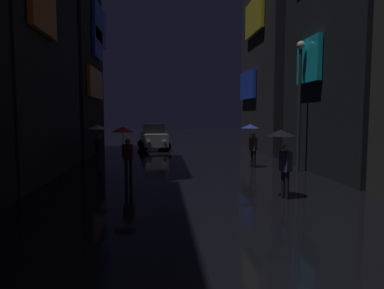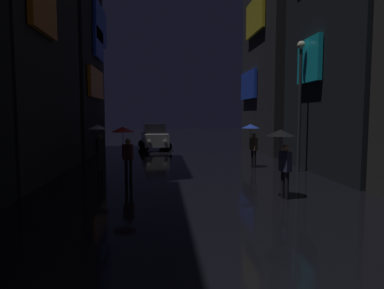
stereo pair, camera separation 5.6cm
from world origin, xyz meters
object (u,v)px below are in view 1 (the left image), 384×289
at_px(pedestrian_midstreet_left_black, 282,144).
at_px(pedestrian_far_right_clear, 98,135).
at_px(pedestrian_foreground_right_blue, 251,133).
at_px(pedestrian_near_crossing_red, 125,139).
at_px(streetlamp_right_far, 300,91).
at_px(car_distant, 154,137).

xyz_separation_m(pedestrian_midstreet_left_black, pedestrian_far_right_clear, (-6.53, 5.83, 0.00)).
bearing_deg(pedestrian_foreground_right_blue, pedestrian_near_crossing_red, -151.11).
distance_m(pedestrian_foreground_right_blue, streetlamp_right_far, 2.99).
bearing_deg(pedestrian_near_crossing_red, pedestrian_foreground_right_blue, 28.89).
bearing_deg(pedestrian_far_right_clear, pedestrian_foreground_right_blue, 2.58).
bearing_deg(pedestrian_foreground_right_blue, pedestrian_far_right_clear, -177.42).
xyz_separation_m(pedestrian_midstreet_left_black, streetlamp_right_far, (2.50, 4.76, 1.94)).
height_order(pedestrian_near_crossing_red, streetlamp_right_far, streetlamp_right_far).
relative_size(pedestrian_far_right_clear, car_distant, 0.49).
height_order(car_distant, streetlamp_right_far, streetlamp_right_far).
bearing_deg(pedestrian_far_right_clear, streetlamp_right_far, -6.73).
bearing_deg(pedestrian_midstreet_left_black, streetlamp_right_far, 62.34).
bearing_deg(streetlamp_right_far, pedestrian_midstreet_left_black, -117.66).
distance_m(pedestrian_foreground_right_blue, pedestrian_near_crossing_red, 6.57).
bearing_deg(pedestrian_foreground_right_blue, car_distant, 117.93).
bearing_deg(pedestrian_midstreet_left_black, pedestrian_foreground_right_blue, 83.55).
xyz_separation_m(car_distant, streetlamp_right_far, (6.70, -10.63, 2.68)).
bearing_deg(pedestrian_near_crossing_red, pedestrian_midstreet_left_black, -30.48).
bearing_deg(car_distant, streetlamp_right_far, -57.79).
relative_size(pedestrian_near_crossing_red, streetlamp_right_far, 0.37).
distance_m(pedestrian_foreground_right_blue, car_distant, 10.48).
xyz_separation_m(pedestrian_foreground_right_blue, streetlamp_right_far, (1.80, -1.39, 1.94)).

